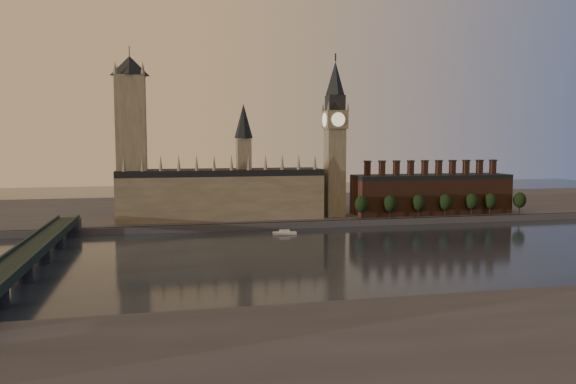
# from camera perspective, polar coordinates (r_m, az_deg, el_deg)

# --- Properties ---
(ground) EXTENTS (900.00, 900.00, 0.00)m
(ground) POSITION_cam_1_polar(r_m,az_deg,el_deg) (271.63, 9.58, -6.40)
(ground) COLOR black
(ground) RESTS_ON ground
(north_bank) EXTENTS (900.00, 182.00, 4.00)m
(north_bank) POSITION_cam_1_polar(r_m,az_deg,el_deg) (439.34, 0.86, -1.60)
(north_bank) COLOR #48484D
(north_bank) RESTS_ON ground
(palace_of_westminster) EXTENTS (130.00, 30.30, 74.00)m
(palace_of_westminster) POSITION_cam_1_polar(r_m,az_deg,el_deg) (364.62, -6.73, 0.05)
(palace_of_westminster) COLOR gray
(palace_of_westminster) RESTS_ON north_bank
(victoria_tower) EXTENTS (24.00, 24.00, 108.00)m
(victoria_tower) POSITION_cam_1_polar(r_m,az_deg,el_deg) (361.99, -15.63, 5.79)
(victoria_tower) COLOR gray
(victoria_tower) RESTS_ON north_bank
(big_ben) EXTENTS (15.00, 15.00, 107.00)m
(big_ben) POSITION_cam_1_polar(r_m,az_deg,el_deg) (373.12, 4.79, 5.60)
(big_ben) COLOR gray
(big_ben) RESTS_ON north_bank
(chimney_block) EXTENTS (110.00, 25.00, 37.00)m
(chimney_block) POSITION_cam_1_polar(r_m,az_deg,el_deg) (401.15, 14.34, -0.15)
(chimney_block) COLOR #4F2C1E
(chimney_block) RESTS_ON north_bank
(embankment_tree_0) EXTENTS (8.60, 8.60, 14.88)m
(embankment_tree_0) POSITION_cam_1_polar(r_m,az_deg,el_deg) (364.88, 7.46, -1.24)
(embankment_tree_0) COLOR black
(embankment_tree_0) RESTS_ON north_bank
(embankment_tree_1) EXTENTS (8.60, 8.60, 14.88)m
(embankment_tree_1) POSITION_cam_1_polar(r_m,az_deg,el_deg) (372.06, 10.31, -1.16)
(embankment_tree_1) COLOR black
(embankment_tree_1) RESTS_ON north_bank
(embankment_tree_2) EXTENTS (8.60, 8.60, 14.88)m
(embankment_tree_2) POSITION_cam_1_polar(r_m,az_deg,el_deg) (381.01, 13.11, -1.06)
(embankment_tree_2) COLOR black
(embankment_tree_2) RESTS_ON north_bank
(embankment_tree_3) EXTENTS (8.60, 8.60, 14.88)m
(embankment_tree_3) POSITION_cam_1_polar(r_m,az_deg,el_deg) (389.70, 15.69, -0.98)
(embankment_tree_3) COLOR black
(embankment_tree_3) RESTS_ON north_bank
(embankment_tree_4) EXTENTS (8.60, 8.60, 14.88)m
(embankment_tree_4) POSITION_cam_1_polar(r_m,az_deg,el_deg) (399.13, 18.16, -0.90)
(embankment_tree_4) COLOR black
(embankment_tree_4) RESTS_ON north_bank
(embankment_tree_5) EXTENTS (8.60, 8.60, 14.88)m
(embankment_tree_5) POSITION_cam_1_polar(r_m,az_deg,el_deg) (405.85, 19.85, -0.85)
(embankment_tree_5) COLOR black
(embankment_tree_5) RESTS_ON north_bank
(embankment_tree_6) EXTENTS (8.60, 8.60, 14.88)m
(embankment_tree_6) POSITION_cam_1_polar(r_m,az_deg,el_deg) (418.42, 22.48, -0.77)
(embankment_tree_6) COLOR black
(embankment_tree_6) RESTS_ON north_bank
(westminster_bridge) EXTENTS (14.00, 200.00, 11.55)m
(westminster_bridge) POSITION_cam_1_polar(r_m,az_deg,el_deg) (254.22, -24.75, -5.91)
(westminster_bridge) COLOR #1E2F29
(westminster_bridge) RESTS_ON ground
(river_boat) EXTENTS (13.88, 4.88, 2.73)m
(river_boat) POSITION_cam_1_polar(r_m,az_deg,el_deg) (326.76, -0.35, -4.16)
(river_boat) COLOR silver
(river_boat) RESTS_ON ground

